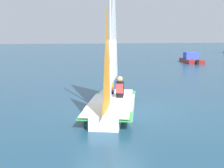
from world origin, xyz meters
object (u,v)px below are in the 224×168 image
at_px(sailor_helm, 120,91).
at_px(motorboat_distant, 191,59).
at_px(sailor_crew, 111,87).
at_px(sailboat_main, 112,90).

distance_m(sailor_helm, motorboat_distant, 21.49).
distance_m(sailor_helm, sailor_crew, 0.80).
xyz_separation_m(sailboat_main, sailor_crew, (1.23, -0.40, -0.10)).
bearing_deg(sailor_helm, sailboat_main, -20.86).
relative_size(sailor_crew, motorboat_distant, 0.24).
xyz_separation_m(sailor_crew, motorboat_distant, (14.93, -14.72, -0.26)).
bearing_deg(motorboat_distant, sailboat_main, 158.82).
bearing_deg(sailor_crew, sailor_helm, 31.61).
relative_size(sailboat_main, sailor_helm, 4.43).
height_order(sailor_crew, motorboat_distant, sailor_crew).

